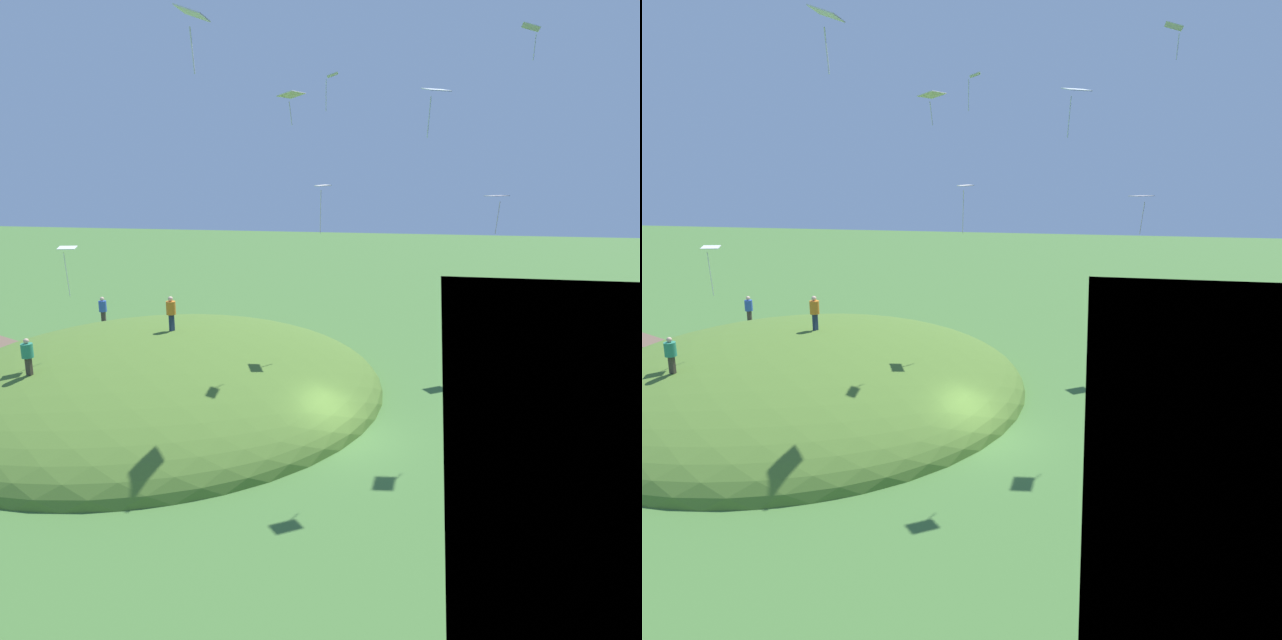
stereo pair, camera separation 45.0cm
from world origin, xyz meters
TOP-DOWN VIEW (x-y plane):
  - ground_plane at (0.00, 0.00)m, footprint 160.00×160.00m
  - grass_hill at (9.61, -3.98)m, footprint 21.76×22.76m
  - dirt_path at (22.71, -9.95)m, footprint 11.82×7.02m
  - person_near_shore at (9.31, -5.04)m, footprint 0.60×0.60m
  - person_watching_kites at (16.55, -11.30)m, footprint 0.48×0.48m
  - person_with_child at (12.91, 1.22)m, footprint 0.56×0.56m
  - kite_0 at (1.78, -5.24)m, footprint 0.88×0.97m
  - kite_2 at (-6.74, -4.70)m, footprint 0.70×1.02m
  - kite_3 at (-6.40, -11.06)m, footprint 1.33×1.27m
  - kite_4 at (2.09, -0.50)m, footprint 0.97×1.16m
  - kite_5 at (2.37, 8.44)m, footprint 0.70×0.98m
  - kite_6 at (-3.16, -0.01)m, footprint 1.08×1.01m
  - kite_7 at (1.32, -4.90)m, footprint 0.57×0.73m
  - kite_9 at (12.27, -1.29)m, footprint 0.86×0.70m

SIDE VIEW (x-z plane):
  - ground_plane at x=0.00m, z-range 0.00..0.00m
  - grass_hill at x=9.61m, z-range -2.77..2.77m
  - dirt_path at x=22.71m, z-range 0.00..0.04m
  - person_watching_kites at x=16.55m, z-range 1.39..3.14m
  - person_with_child at x=12.91m, z-range 2.50..4.06m
  - person_near_shore at x=9.31m, z-range 2.97..4.70m
  - kite_9 at x=12.27m, z-range 5.98..8.18m
  - kite_3 at x=-6.40m, z-range 8.12..10.10m
  - kite_0 at x=1.78m, z-range 8.58..10.75m
  - kite_6 at x=-3.16m, z-range 12.35..14.03m
  - kite_4 at x=2.09m, z-range 12.64..13.82m
  - kite_5 at x=2.37m, z-range 13.38..14.79m
  - kite_7 at x=1.32m, z-range 13.60..15.16m
  - kite_2 at x=-6.74m, z-range 15.36..16.70m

